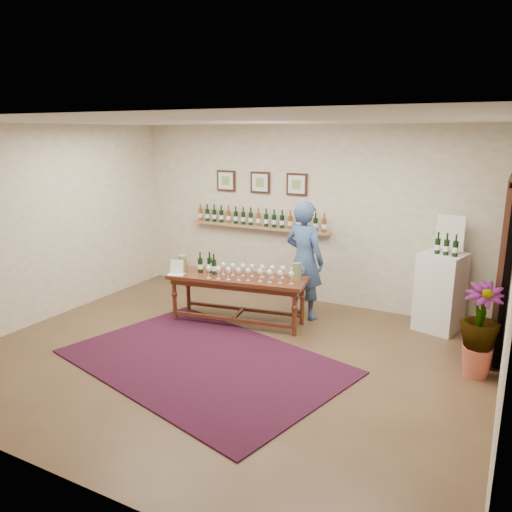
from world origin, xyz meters
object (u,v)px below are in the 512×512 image
at_px(tasting_table, 238,283).
at_px(potted_plant, 480,330).
at_px(display_pedestal, 440,292).
at_px(person, 304,260).

distance_m(tasting_table, potted_plant, 3.19).
xyz_separation_m(display_pedestal, potted_plant, (0.59, -1.26, 0.01)).
height_order(display_pedestal, person, person).
xyz_separation_m(potted_plant, person, (-2.44, 0.83, 0.32)).
height_order(potted_plant, person, person).
bearing_deg(potted_plant, tasting_table, 176.95).
bearing_deg(potted_plant, display_pedestal, 115.05).
xyz_separation_m(tasting_table, person, (0.74, 0.66, 0.28)).
height_order(tasting_table, display_pedestal, display_pedestal).
distance_m(potted_plant, person, 2.60).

